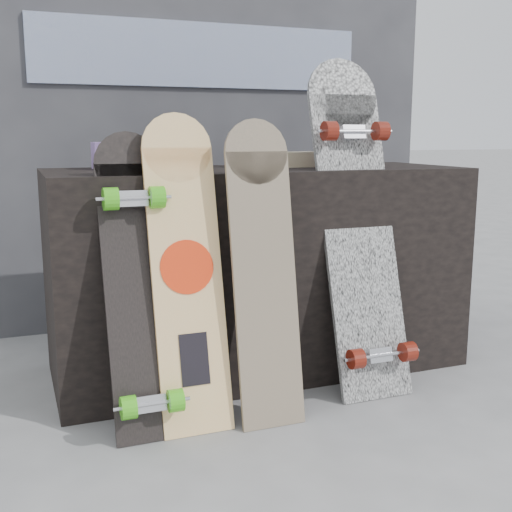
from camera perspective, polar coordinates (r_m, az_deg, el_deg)
name	(u,v)px	position (r m, az deg, el deg)	size (l,w,h in m)	color
ground	(312,414)	(2.24, 5.00, -13.81)	(60.00, 60.00, 0.00)	slate
vendor_table	(258,270)	(2.55, 0.22, -1.21)	(1.60, 0.60, 0.80)	black
booth	(197,99)	(3.30, -5.28, 13.74)	(2.40, 0.22, 2.20)	#333237
merch_box_purple	(117,156)	(2.50, -12.21, 8.72)	(0.18, 0.12, 0.10)	#544082
merch_box_small	(345,152)	(2.62, 7.89, 9.17)	(0.14, 0.14, 0.12)	#544082
merch_box_flat	(296,159)	(2.60, 3.58, 8.57)	(0.22, 0.10, 0.06)	#D1B78C
longboard_geisha	(186,263)	(2.05, -6.24, -0.59)	(0.23, 0.26, 1.00)	beige
longboard_celtic	(264,263)	(2.06, 0.67, -0.63)	(0.21, 0.20, 0.98)	tan
longboard_cascadia	(358,217)	(2.37, 9.04, 3.40)	(0.28, 0.42, 1.21)	white
skateboard_dark	(138,280)	(2.03, -10.41, -2.08)	(0.21, 0.35, 0.94)	black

